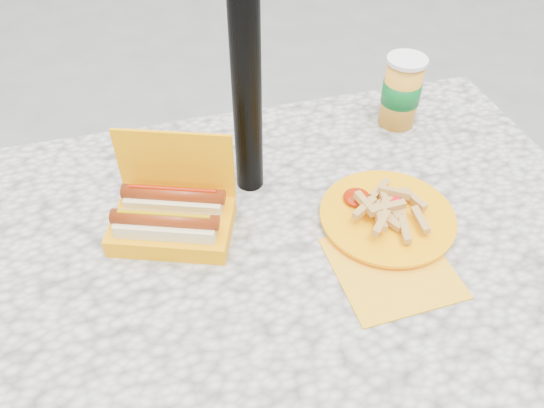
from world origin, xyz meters
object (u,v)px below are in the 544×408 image
object	(u,v)px
hotdog_box	(172,216)
fries_plate	(387,219)
soda_cup	(401,92)
umbrella_pole	(243,2)

from	to	relation	value
hotdog_box	fries_plate	distance (m)	0.37
hotdog_box	fries_plate	world-z (taller)	hotdog_box
fries_plate	soda_cup	bearing A→B (deg)	61.88
umbrella_pole	fries_plate	bearing A→B (deg)	-39.81
hotdog_box	fries_plate	size ratio (longest dim) A/B	0.75
hotdog_box	fries_plate	bearing A→B (deg)	7.72
soda_cup	fries_plate	bearing A→B (deg)	-118.12
umbrella_pole	hotdog_box	distance (m)	0.36
fries_plate	soda_cup	world-z (taller)	soda_cup
fries_plate	umbrella_pole	bearing A→B (deg)	140.19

